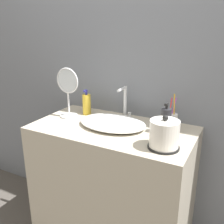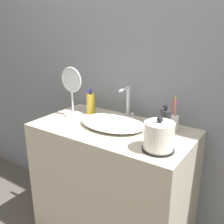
{
  "view_description": "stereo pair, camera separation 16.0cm",
  "coord_description": "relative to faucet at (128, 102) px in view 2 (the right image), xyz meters",
  "views": [
    {
      "loc": [
        0.7,
        -1.07,
        1.47
      ],
      "look_at": [
        -0.0,
        0.27,
        0.96
      ],
      "focal_mm": 42.0,
      "sensor_mm": 36.0,
      "label": 1
    },
    {
      "loc": [
        0.84,
        -0.98,
        1.47
      ],
      "look_at": [
        -0.0,
        0.27,
        0.96
      ],
      "focal_mm": 42.0,
      "sensor_mm": 36.0,
      "label": 2
    }
  ],
  "objects": [
    {
      "name": "wall_back",
      "position": [
        0.0,
        0.1,
        0.32
      ],
      "size": [
        6.0,
        0.04,
        2.6
      ],
      "color": "slate",
      "rests_on": "ground_plane"
    },
    {
      "name": "vanity_counter",
      "position": [
        0.0,
        -0.19,
        -0.55
      ],
      "size": [
        1.01,
        0.54,
        0.86
      ],
      "color": "#B7AD99",
      "rests_on": "ground_plane"
    },
    {
      "name": "sink_basin",
      "position": [
        -0.0,
        -0.17,
        -0.1
      ],
      "size": [
        0.43,
        0.31,
        0.05
      ],
      "color": "white",
      "rests_on": "vanity_counter"
    },
    {
      "name": "faucet",
      "position": [
        0.0,
        0.0,
        0.0
      ],
      "size": [
        0.06,
        0.12,
        0.22
      ],
      "color": "silver",
      "rests_on": "vanity_counter"
    },
    {
      "name": "electric_kettle",
      "position": [
        0.37,
        -0.32,
        -0.05
      ],
      "size": [
        0.16,
        0.16,
        0.18
      ],
      "color": "black",
      "rests_on": "vanity_counter"
    },
    {
      "name": "toothbrush_cup",
      "position": [
        0.33,
        -0.02,
        -0.07
      ],
      "size": [
        0.07,
        0.07,
        0.22
      ],
      "color": "silver",
      "rests_on": "vanity_counter"
    },
    {
      "name": "lotion_bottle",
      "position": [
        -0.27,
        -0.05,
        -0.04
      ],
      "size": [
        0.06,
        0.06,
        0.18
      ],
      "color": "gold",
      "rests_on": "vanity_counter"
    },
    {
      "name": "shampoo_bottle",
      "position": [
        0.32,
        -0.12,
        -0.04
      ],
      "size": [
        0.06,
        0.06,
        0.19
      ],
      "color": "#28282D",
      "rests_on": "vanity_counter"
    },
    {
      "name": "vanity_mirror",
      "position": [
        -0.35,
        -0.16,
        0.07
      ],
      "size": [
        0.17,
        0.12,
        0.34
      ],
      "color": "silver",
      "rests_on": "vanity_counter"
    }
  ]
}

